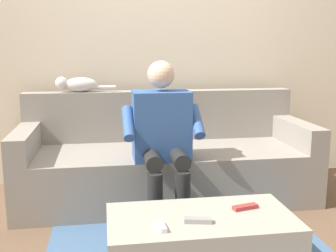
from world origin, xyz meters
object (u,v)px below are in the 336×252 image
object	(u,v)px
couch	(166,163)
cat_on_backrest	(78,84)
coffee_table	(201,247)
remote_white	(162,226)
person_solo_seated	(162,131)
remote_gray	(198,220)
remote_red	(245,207)

from	to	relation	value
couch	cat_on_backrest	xyz separation A→B (m)	(0.69, -0.30, 0.61)
couch	coffee_table	xyz separation A→B (m)	(0.00, 1.21, -0.11)
cat_on_backrest	remote_white	world-z (taller)	cat_on_backrest
remote_white	cat_on_backrest	bearing A→B (deg)	11.17
cat_on_backrest	coffee_table	bearing A→B (deg)	114.54
coffee_table	remote_white	world-z (taller)	remote_white
remote_white	couch	bearing A→B (deg)	-14.34
couch	cat_on_backrest	bearing A→B (deg)	-23.21
couch	coffee_table	world-z (taller)	couch
person_solo_seated	remote_gray	bearing A→B (deg)	93.12
cat_on_backrest	person_solo_seated	bearing A→B (deg)	131.61
coffee_table	cat_on_backrest	size ratio (longest dim) A/B	1.98
coffee_table	remote_red	size ratio (longest dim) A/B	6.87
remote_red	remote_gray	distance (m)	0.32
remote_red	coffee_table	bearing A→B (deg)	178.44
couch	coffee_table	size ratio (longest dim) A/B	2.36
person_solo_seated	cat_on_backrest	size ratio (longest dim) A/B	2.27
remote_gray	remote_white	distance (m)	0.19
remote_red	remote_white	size ratio (longest dim) A/B	1.25
coffee_table	couch	bearing A→B (deg)	-90.00
coffee_table	remote_white	distance (m)	0.31
coffee_table	person_solo_seated	distance (m)	0.94
coffee_table	remote_red	distance (m)	0.32
remote_white	remote_red	bearing A→B (deg)	-75.26
coffee_table	remote_gray	distance (m)	0.20
remote_red	remote_white	bearing A→B (deg)	-173.77
remote_gray	remote_white	bearing A→B (deg)	24.49
remote_gray	cat_on_backrest	bearing A→B (deg)	-55.06
cat_on_backrest	remote_gray	bearing A→B (deg)	112.43
person_solo_seated	cat_on_backrest	xyz separation A→B (m)	(0.61, -0.68, 0.27)
couch	remote_gray	distance (m)	1.29
remote_gray	remote_red	bearing A→B (deg)	-143.35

